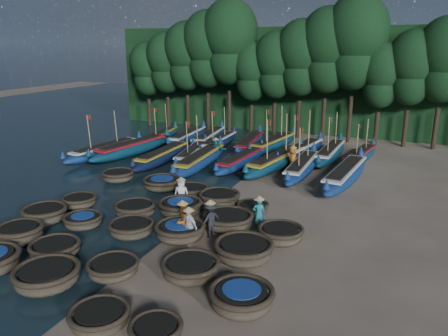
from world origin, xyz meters
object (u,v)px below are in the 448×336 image
at_px(coracle_21, 162,183).
at_px(fisherman_2, 183,220).
at_px(coracle_2, 47,276).
at_px(coracle_10, 45,214).
at_px(long_boat_10, 188,137).
at_px(long_boat_17, 360,156).
at_px(long_boat_2, 163,156).
at_px(long_boat_15, 301,151).
at_px(fisherman_1, 259,212).
at_px(fisherman_5, 216,149).
at_px(coracle_13, 180,231).
at_px(coracle_22, 191,191).
at_px(long_boat_11, 209,138).
at_px(fisherman_3, 210,219).
at_px(coracle_19, 281,234).
at_px(long_boat_13, 249,144).
at_px(long_boat_16, 330,153).
at_px(coracle_23, 219,199).
at_px(long_boat_4, 200,160).
at_px(long_boat_8, 345,175).
at_px(coracle_9, 241,298).
at_px(long_boat_14, 273,144).
at_px(long_boat_0, 105,151).
at_px(long_boat_5, 241,161).
at_px(coracle_7, 113,268).
at_px(coracle_15, 79,201).
at_px(long_boat_1, 132,148).
at_px(coracle_14, 244,250).
at_px(long_boat_6, 276,161).
at_px(coracle_3, 100,317).
at_px(coracle_6, 55,249).
at_px(fisherman_0, 181,192).
at_px(coracle_8, 191,268).
at_px(long_boat_9, 161,137).
at_px(fisherman_4, 189,225).
at_px(coracle_24, 253,208).
at_px(coracle_12, 131,228).
at_px(long_boat_7, 302,167).
at_px(fisherman_6, 293,159).
at_px(coracle_18, 228,220).
at_px(coracle_16, 135,209).
at_px(coracle_20, 118,176).

bearing_deg(coracle_21, fisherman_2, -51.54).
height_order(coracle_2, coracle_10, coracle_10).
distance_m(long_boat_10, long_boat_17, 14.81).
height_order(long_boat_2, long_boat_15, long_boat_15).
relative_size(fisherman_1, fisherman_5, 0.96).
bearing_deg(coracle_13, coracle_22, 112.30).
xyz_separation_m(long_boat_11, fisherman_3, (8.10, -17.16, 0.33)).
relative_size(coracle_19, fisherman_2, 1.24).
bearing_deg(long_boat_13, long_boat_16, -11.53).
relative_size(coracle_23, long_boat_17, 0.31).
bearing_deg(long_boat_4, coracle_21, -93.25).
distance_m(long_boat_4, long_boat_8, 9.93).
relative_size(coracle_23, fisherman_5, 1.22).
bearing_deg(coracle_23, coracle_9, -61.85).
distance_m(coracle_9, long_boat_14, 22.61).
height_order(long_boat_0, long_boat_5, long_boat_0).
bearing_deg(fisherman_3, coracle_21, -104.00).
bearing_deg(coracle_7, long_boat_4, 103.67).
bearing_deg(long_boat_5, long_boat_8, -1.64).
xyz_separation_m(coracle_15, long_boat_1, (-3.92, 10.58, 0.23)).
bearing_deg(long_boat_11, coracle_14, -67.99).
xyz_separation_m(coracle_22, long_boat_6, (2.80, 7.43, 0.20)).
xyz_separation_m(long_boat_5, fisherman_5, (-2.45, 1.06, 0.35)).
height_order(coracle_3, coracle_14, coracle_14).
bearing_deg(coracle_6, long_boat_2, 103.62).
bearing_deg(fisherman_0, coracle_6, -127.23).
height_order(coracle_3, fisherman_5, fisherman_5).
xyz_separation_m(coracle_19, long_boat_13, (-7.22, 15.83, 0.11)).
bearing_deg(long_boat_16, fisherman_5, -154.04).
relative_size(coracle_8, long_boat_15, 0.30).
bearing_deg(long_boat_5, long_boat_9, 158.07).
bearing_deg(fisherman_4, coracle_24, 89.31).
distance_m(coracle_12, long_boat_6, 13.44).
height_order(coracle_2, coracle_3, coracle_2).
distance_m(coracle_13, long_boat_7, 12.38).
relative_size(long_boat_5, long_boat_9, 1.00).
bearing_deg(long_boat_8, fisherman_6, 168.87).
bearing_deg(coracle_19, long_boat_9, 134.91).
bearing_deg(long_boat_15, coracle_18, -80.06).
bearing_deg(long_boat_9, fisherman_3, -61.90).
bearing_deg(coracle_9, long_boat_2, 128.63).
bearing_deg(coracle_10, fisherman_6, 56.19).
relative_size(coracle_24, fisherman_3, 1.05).
xyz_separation_m(coracle_16, fisherman_5, (-0.83, 11.79, 0.42)).
relative_size(coracle_2, long_boat_9, 0.37).
distance_m(coracle_6, long_boat_7, 16.88).
bearing_deg(long_boat_10, coracle_7, -73.41).
distance_m(coracle_7, coracle_20, 11.96).
bearing_deg(fisherman_5, long_boat_11, -65.72).
bearing_deg(coracle_21, coracle_13, -52.70).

